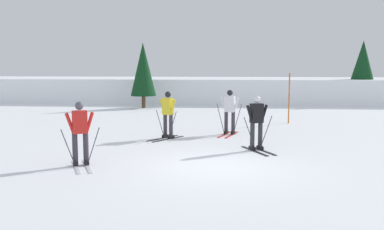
{
  "coord_description": "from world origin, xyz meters",
  "views": [
    {
      "loc": [
        0.39,
        -11.05,
        2.67
      ],
      "look_at": [
        -0.97,
        3.88,
        0.9
      ],
      "focal_mm": 40.05,
      "sensor_mm": 36.0,
      "label": 1
    }
  ],
  "objects_px": {
    "skier_white": "(230,110)",
    "skier_red": "(80,132)",
    "skier_black": "(257,121)",
    "conifer_far_right": "(143,69)",
    "trail_marker_pole": "(289,98)",
    "skier_yellow": "(168,113)",
    "conifer_far_left": "(363,67)"
  },
  "relations": [
    {
      "from": "skier_white",
      "to": "skier_red",
      "type": "bearing_deg",
      "value": -125.23
    },
    {
      "from": "skier_black",
      "to": "conifer_far_right",
      "type": "bearing_deg",
      "value": 116.07
    },
    {
      "from": "skier_white",
      "to": "trail_marker_pole",
      "type": "bearing_deg",
      "value": 51.24
    },
    {
      "from": "conifer_far_right",
      "to": "skier_yellow",
      "type": "bearing_deg",
      "value": -73.88
    },
    {
      "from": "skier_yellow",
      "to": "conifer_far_left",
      "type": "height_order",
      "value": "conifer_far_left"
    },
    {
      "from": "skier_white",
      "to": "trail_marker_pole",
      "type": "distance_m",
      "value": 4.26
    },
    {
      "from": "skier_red",
      "to": "conifer_far_right",
      "type": "height_order",
      "value": "conifer_far_right"
    },
    {
      "from": "skier_red",
      "to": "conifer_far_left",
      "type": "height_order",
      "value": "conifer_far_left"
    },
    {
      "from": "skier_red",
      "to": "skier_black",
      "type": "bearing_deg",
      "value": 27.84
    },
    {
      "from": "skier_white",
      "to": "skier_yellow",
      "type": "distance_m",
      "value": 2.51
    },
    {
      "from": "skier_black",
      "to": "trail_marker_pole",
      "type": "bearing_deg",
      "value": 73.98
    },
    {
      "from": "skier_yellow",
      "to": "trail_marker_pole",
      "type": "height_order",
      "value": "trail_marker_pole"
    },
    {
      "from": "skier_yellow",
      "to": "trail_marker_pole",
      "type": "distance_m",
      "value": 6.63
    },
    {
      "from": "skier_red",
      "to": "conifer_far_right",
      "type": "relative_size",
      "value": 0.43
    },
    {
      "from": "conifer_far_left",
      "to": "skier_white",
      "type": "bearing_deg",
      "value": -123.53
    },
    {
      "from": "skier_red",
      "to": "conifer_far_right",
      "type": "xyz_separation_m",
      "value": [
        -1.42,
        15.14,
        1.46
      ]
    },
    {
      "from": "skier_black",
      "to": "trail_marker_pole",
      "type": "xyz_separation_m",
      "value": [
        1.82,
        6.35,
        0.23
      ]
    },
    {
      "from": "skier_white",
      "to": "conifer_far_left",
      "type": "relative_size",
      "value": 0.4
    },
    {
      "from": "skier_red",
      "to": "skier_white",
      "type": "bearing_deg",
      "value": 54.77
    },
    {
      "from": "trail_marker_pole",
      "to": "conifer_far_left",
      "type": "height_order",
      "value": "conifer_far_left"
    },
    {
      "from": "skier_white",
      "to": "skier_black",
      "type": "distance_m",
      "value": 3.15
    },
    {
      "from": "skier_black",
      "to": "skier_yellow",
      "type": "height_order",
      "value": "same"
    },
    {
      "from": "skier_black",
      "to": "conifer_far_right",
      "type": "xyz_separation_m",
      "value": [
        -6.18,
        12.63,
        1.46
      ]
    },
    {
      "from": "skier_black",
      "to": "skier_yellow",
      "type": "bearing_deg",
      "value": 148.46
    },
    {
      "from": "skier_black",
      "to": "trail_marker_pole",
      "type": "height_order",
      "value": "trail_marker_pole"
    },
    {
      "from": "conifer_far_left",
      "to": "conifer_far_right",
      "type": "relative_size",
      "value": 1.06
    },
    {
      "from": "trail_marker_pole",
      "to": "conifer_far_right",
      "type": "relative_size",
      "value": 0.57
    },
    {
      "from": "skier_white",
      "to": "skier_red",
      "type": "distance_m",
      "value": 6.79
    },
    {
      "from": "skier_white",
      "to": "skier_yellow",
      "type": "height_order",
      "value": "same"
    },
    {
      "from": "skier_black",
      "to": "skier_red",
      "type": "distance_m",
      "value": 5.38
    },
    {
      "from": "skier_red",
      "to": "conifer_far_right",
      "type": "bearing_deg",
      "value": 95.36
    },
    {
      "from": "trail_marker_pole",
      "to": "conifer_far_right",
      "type": "height_order",
      "value": "conifer_far_right"
    }
  ]
}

